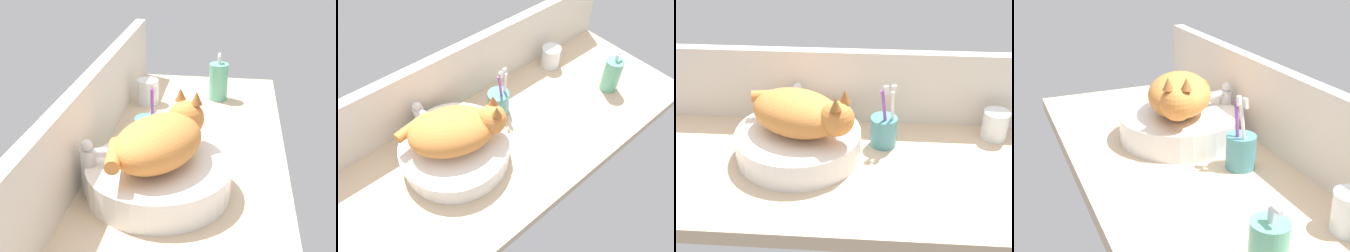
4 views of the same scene
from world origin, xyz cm
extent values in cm
cube|color=#D1B28E|center=(0.00, 0.00, -2.00)|extent=(134.08, 53.12, 4.00)
cube|color=silver|center=(0.00, 24.76, 10.98)|extent=(134.08, 3.60, 21.95)
cylinder|color=white|center=(-17.29, 4.30, 3.67)|extent=(33.17, 33.17, 7.34)
ellipsoid|color=orange|center=(-17.29, 4.30, 12.84)|extent=(29.85, 26.01, 11.00)
sphere|color=orange|center=(-6.54, -0.74, 14.34)|extent=(8.80, 8.80, 8.80)
cone|color=#A4632D|center=(-4.70, 0.83, 19.74)|extent=(2.80, 2.80, 3.20)
cone|color=#A4632D|center=(-6.57, -3.16, 19.74)|extent=(2.80, 2.80, 3.20)
cylinder|color=orange|center=(-25.29, 12.27, 13.34)|extent=(11.37, 4.93, 3.20)
cylinder|color=silver|center=(-19.67, 19.96, 5.50)|extent=(3.60, 3.60, 11.00)
cylinder|color=silver|center=(-18.92, 15.02, 10.40)|extent=(3.67, 10.22, 2.20)
sphere|color=silver|center=(-19.67, 19.96, 12.20)|extent=(2.80, 2.80, 2.80)
cylinder|color=teal|center=(5.25, 10.88, 4.26)|extent=(7.29, 7.29, 8.52)
cylinder|color=white|center=(7.41, 10.27, 8.90)|extent=(1.53, 3.12, 16.99)
cube|color=white|center=(7.41, 10.27, 17.40)|extent=(1.29, 1.11, 2.53)
cylinder|color=purple|center=(5.46, 9.66, 8.90)|extent=(2.96, 1.26, 17.00)
cube|color=white|center=(5.46, 9.66, 17.40)|extent=(1.49, 0.85, 2.54)
cylinder|color=white|center=(36.67, 16.76, 4.15)|extent=(7.28, 7.28, 8.31)
cylinder|color=silver|center=(36.67, 16.76, 2.80)|extent=(6.41, 6.41, 5.59)
camera|label=1|loc=(-108.54, -11.16, 59.76)|focal=50.00mm
camera|label=2|loc=(-43.38, -50.37, 85.35)|focal=35.00mm
camera|label=3|loc=(2.33, -99.20, 71.35)|focal=50.00mm
camera|label=4|loc=(93.61, -42.29, 52.84)|focal=50.00mm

